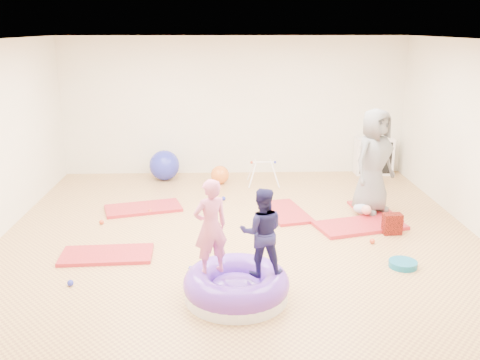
{
  "coord_description": "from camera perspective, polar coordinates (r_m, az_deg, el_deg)",
  "views": [
    {
      "loc": [
        -0.24,
        -6.89,
        2.97
      ],
      "look_at": [
        0.0,
        0.3,
        0.9
      ],
      "focal_mm": 40.0,
      "sensor_mm": 36.0,
      "label": 1
    }
  ],
  "objects": [
    {
      "name": "room",
      "position": [
        7.07,
        0.08,
        3.22
      ],
      "size": [
        7.01,
        8.01,
        2.81
      ],
      "color": "tan",
      "rests_on": "ground"
    },
    {
      "name": "gym_mat_front_left",
      "position": [
        7.45,
        -14.03,
        -7.75
      ],
      "size": [
        1.24,
        0.67,
        0.05
      ],
      "primitive_type": "cube",
      "rotation": [
        0.0,
        0.0,
        0.05
      ],
      "color": "#C3273D",
      "rests_on": "ground"
    },
    {
      "name": "gym_mat_mid_left",
      "position": [
        9.15,
        -10.28,
        -2.97
      ],
      "size": [
        1.36,
        0.94,
        0.05
      ],
      "primitive_type": "cube",
      "rotation": [
        0.0,
        0.0,
        0.28
      ],
      "color": "#C3273D",
      "rests_on": "ground"
    },
    {
      "name": "gym_mat_center_back",
      "position": [
        8.86,
        4.87,
        -3.41
      ],
      "size": [
        0.84,
        1.27,
        0.05
      ],
      "primitive_type": "cube",
      "rotation": [
        0.0,
        0.0,
        1.81
      ],
      "color": "#C3273D",
      "rests_on": "ground"
    },
    {
      "name": "gym_mat_right",
      "position": [
        8.43,
        12.67,
        -4.77
      ],
      "size": [
        1.47,
        1.01,
        0.06
      ],
      "primitive_type": "cube",
      "rotation": [
        0.0,
        0.0,
        0.27
      ],
      "color": "#C3273D",
      "rests_on": "ground"
    },
    {
      "name": "gym_mat_rear_right",
      "position": [
        9.13,
        14.1,
        -3.27
      ],
      "size": [
        0.68,
        1.15,
        0.05
      ],
      "primitive_type": "cube",
      "rotation": [
        0.0,
        0.0,
        1.7
      ],
      "color": "#C3273D",
      "rests_on": "ground"
    },
    {
      "name": "inflatable_cushion",
      "position": [
        6.15,
        -0.4,
        -11.26
      ],
      "size": [
        1.21,
        1.21,
        0.38
      ],
      "rotation": [
        0.0,
        0.0,
        0.14
      ],
      "color": "white",
      "rests_on": "ground"
    },
    {
      "name": "child_pink",
      "position": [
        5.9,
        -3.17,
        -4.55
      ],
      "size": [
        0.47,
        0.41,
        1.1
      ],
      "primitive_type": "imported",
      "rotation": [
        0.0,
        0.0,
        3.58
      ],
      "color": "pink",
      "rests_on": "inflatable_cushion"
    },
    {
      "name": "child_navy",
      "position": [
        5.87,
        2.34,
        -5.12
      ],
      "size": [
        0.49,
        0.38,
        1.01
      ],
      "primitive_type": "imported",
      "rotation": [
        0.0,
        0.0,
        3.14
      ],
      "color": "#1D1A4C",
      "rests_on": "inflatable_cushion"
    },
    {
      "name": "adult_caregiver",
      "position": [
        8.84,
        14.09,
        1.98
      ],
      "size": [
        0.99,
        0.92,
        1.69
      ],
      "primitive_type": "imported",
      "rotation": [
        0.0,
        0.0,
        0.64
      ],
      "color": "slate",
      "rests_on": "gym_mat_rear_right"
    },
    {
      "name": "infant",
      "position": [
        8.85,
        13.12,
        -2.97
      ],
      "size": [
        0.34,
        0.34,
        0.2
      ],
      "color": "silver",
      "rests_on": "gym_mat_rear_right"
    },
    {
      "name": "ball_pit_balls",
      "position": [
        7.58,
        -5.22,
        -6.76
      ],
      "size": [
        4.09,
        3.87,
        0.08
      ],
      "color": "#252CAF",
      "rests_on": "ground"
    },
    {
      "name": "exercise_ball_blue",
      "position": [
        10.78,
        -8.07,
        1.57
      ],
      "size": [
        0.6,
        0.6,
        0.6
      ],
      "primitive_type": "sphere",
      "color": "#252CAF",
      "rests_on": "ground"
    },
    {
      "name": "exercise_ball_orange",
      "position": [
        10.45,
        -2.15,
        0.56
      ],
      "size": [
        0.36,
        0.36,
        0.36
      ],
      "primitive_type": "sphere",
      "color": "orange",
      "rests_on": "ground"
    },
    {
      "name": "infant_play_gym",
      "position": [
        10.33,
        2.49,
        1.14
      ],
      "size": [
        0.61,
        0.58,
        0.47
      ],
      "rotation": [
        0.0,
        0.0,
        -0.0
      ],
      "color": "white",
      "rests_on": "ground"
    },
    {
      "name": "cube_shelf",
      "position": [
        11.43,
        14.07,
        2.48
      ],
      "size": [
        0.76,
        0.37,
        0.76
      ],
      "color": "white",
      "rests_on": "ground"
    },
    {
      "name": "balance_disc",
      "position": [
        7.24,
        16.98,
        -8.57
      ],
      "size": [
        0.36,
        0.36,
        0.08
      ],
      "primitive_type": "cylinder",
      "color": "#116387",
      "rests_on": "ground"
    },
    {
      "name": "backpack",
      "position": [
        8.25,
        15.93,
        -4.53
      ],
      "size": [
        0.28,
        0.18,
        0.31
      ],
      "primitive_type": "cube",
      "rotation": [
        0.0,
        0.0,
        0.05
      ],
      "color": "#98170B",
      "rests_on": "ground"
    },
    {
      "name": "yellow_toy",
      "position": [
        6.97,
        -3.77,
        -9.07
      ],
      "size": [
        0.2,
        0.2,
        0.03
      ],
      "primitive_type": "cylinder",
      "color": "yellow",
      "rests_on": "ground"
    }
  ]
}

